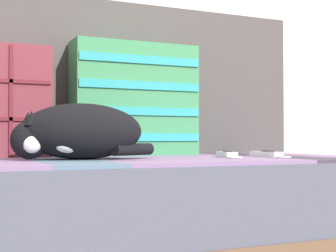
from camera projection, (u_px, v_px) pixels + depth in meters
couch at (115, 219)px, 1.61m from camera, size 1.77×0.86×0.38m
sofa_backrest at (85, 78)px, 1.95m from camera, size 1.74×0.14×0.58m
throw_pillow_striped at (135, 100)px, 1.87m from camera, size 0.46×0.14×0.41m
sleeping_cat at (78, 133)px, 1.49m from camera, size 0.43×0.22×0.16m
game_remote_near at (227, 155)px, 1.66m from camera, size 0.09×0.19×0.02m
game_remote_far at (268, 154)px, 1.69m from camera, size 0.05×0.20×0.02m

